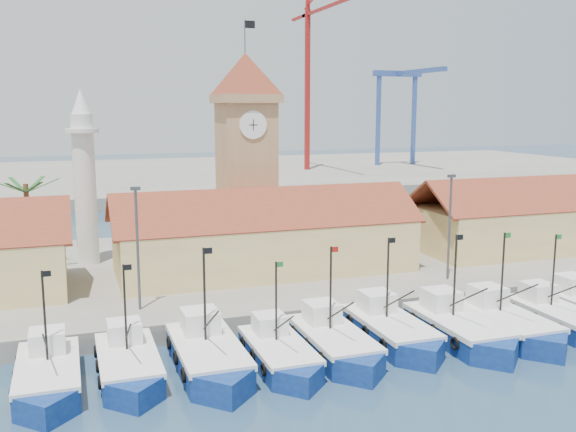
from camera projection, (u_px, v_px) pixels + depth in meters
name	position (u px, v px, depth m)	size (l,w,h in m)	color
ground	(359.00, 369.00, 39.78)	(400.00, 400.00, 0.00)	#1C354A
quay	(253.00, 268.00, 62.03)	(140.00, 32.00, 1.50)	gray
terminal	(146.00, 177.00, 142.14)	(240.00, 80.00, 2.00)	gray
boat_0	(48.00, 378.00, 36.63)	(3.51, 9.62, 7.28)	navy
boat_1	(129.00, 367.00, 38.30)	(3.48, 9.55, 7.22)	navy
boat_2	(209.00, 359.00, 39.34)	(3.88, 10.62, 8.03)	navy
boat_3	(280.00, 356.00, 40.07)	(3.35, 9.19, 6.95)	navy
boat_4	(335.00, 345.00, 41.73)	(3.65, 10.00, 7.57)	navy
boat_5	(393.00, 333.00, 44.01)	(3.71, 10.16, 7.69)	navy
boat_6	(460.00, 331.00, 44.24)	(3.79, 10.40, 7.87)	navy
boat_7	(508.00, 326.00, 45.33)	(3.76, 10.29, 7.79)	navy
boat_8	(559.00, 319.00, 46.97)	(3.53, 9.66, 7.31)	navy
hall_center	(265.00, 243.00, 57.76)	(27.04, 10.13, 7.61)	#E3D17D
hall_right	(553.00, 223.00, 68.08)	(31.20, 10.13, 7.61)	#E3D17D
clock_tower	(246.00, 151.00, 62.03)	(5.80, 5.80, 22.70)	tan
minaret	(85.00, 177.00, 59.43)	(3.00, 3.00, 16.30)	silver
palm_tree	(28.00, 220.00, 56.53)	(5.60, 5.03, 8.39)	brown
lamp_posts	(301.00, 232.00, 50.05)	(80.70, 0.25, 9.03)	#3F3F44
crane_red_right	(310.00, 63.00, 143.38)	(1.00, 35.39, 42.79)	maroon
gantry	(404.00, 92.00, 155.85)	(13.00, 22.00, 23.20)	#334F9C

